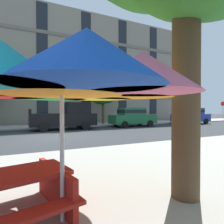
# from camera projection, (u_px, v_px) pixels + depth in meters

# --- Properties ---
(ground_plane) EXTENTS (120.00, 120.00, 0.00)m
(ground_plane) POSITION_uv_depth(u_px,v_px,m) (57.00, 137.00, 11.28)
(ground_plane) COLOR #2D3033
(sidewalk_near_patio) EXTENTS (56.00, 9.00, 0.12)m
(sidewalk_near_patio) POSITION_uv_depth(u_px,v_px,m) (143.00, 204.00, 3.15)
(sidewalk_near_patio) COLOR #9E998E
(sidewalk_near_patio) RESTS_ON ground
(sidewalk_far) EXTENTS (56.00, 3.60, 0.12)m
(sidewalk_far) POSITION_uv_depth(u_px,v_px,m) (45.00, 126.00, 17.43)
(sidewalk_far) COLOR #B2ADA3
(sidewalk_far) RESTS_ON ground
(apartment_building) EXTENTS (42.28, 12.08, 12.80)m
(apartment_building) POSITION_uv_depth(u_px,v_px,m) (38.00, 73.00, 24.73)
(apartment_building) COLOR gray
(apartment_building) RESTS_ON ground
(pickup_black) EXTENTS (5.10, 2.12, 2.20)m
(pickup_black) POSITION_uv_depth(u_px,v_px,m) (66.00, 117.00, 15.19)
(pickup_black) COLOR black
(pickup_black) RESTS_ON ground
(sedan_green) EXTENTS (4.40, 1.98, 1.78)m
(sedan_green) POSITION_uv_depth(u_px,v_px,m) (132.00, 116.00, 17.86)
(sedan_green) COLOR #195933
(sedan_green) RESTS_ON ground
(sedan_blue) EXTENTS (4.40, 1.98, 1.78)m
(sedan_blue) POSITION_uv_depth(u_px,v_px,m) (191.00, 115.00, 21.17)
(sedan_blue) COLOR navy
(sedan_blue) RESTS_ON ground
(stop_sign) EXTENTS (0.07, 0.68, 2.82)m
(stop_sign) POSITION_uv_depth(u_px,v_px,m) (223.00, 108.00, 29.20)
(stop_sign) COLOR slate
(stop_sign) RESTS_ON ground
(street_tree_middle) EXTENTS (3.41, 3.44, 5.09)m
(street_tree_middle) POSITION_uv_depth(u_px,v_px,m) (103.00, 90.00, 19.75)
(street_tree_middle) COLOR brown
(street_tree_middle) RESTS_ON ground
(patio_umbrella) EXTENTS (3.53, 3.53, 2.41)m
(patio_umbrella) POSITION_uv_depth(u_px,v_px,m) (62.00, 77.00, 2.55)
(patio_umbrella) COLOR silver
(patio_umbrella) RESTS_ON ground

